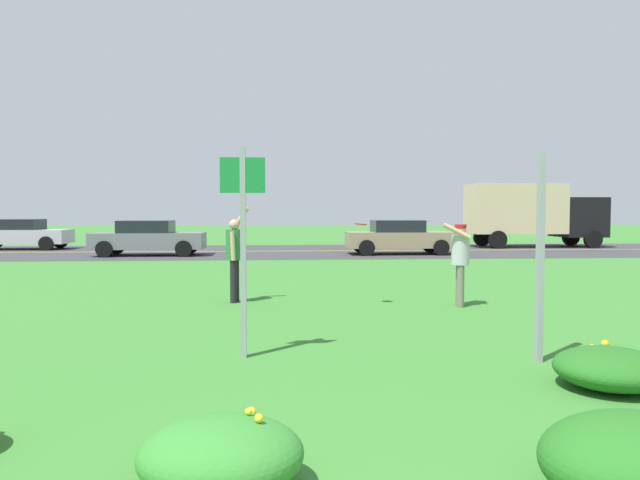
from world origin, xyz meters
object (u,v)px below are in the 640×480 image
object	(u,v)px
person_catcher_red_cap_gray_shirt	(460,256)
car_tan_center_right	(399,237)
sign_post_by_roadside	(540,258)
box_truck_black	(532,212)
sign_post_near_path	(243,231)
frisbee_red	(361,224)
car_silver_leftmost	(20,234)
person_thrower_green_shirt	(235,252)
car_gray_center_left	(148,238)

from	to	relation	value
person_catcher_red_cap_gray_shirt	car_tan_center_right	xyz separation A→B (m)	(1.66, 13.55, -0.23)
sign_post_by_roadside	box_truck_black	xyz separation A→B (m)	(9.73, 22.00, 0.53)
sign_post_near_path	person_catcher_red_cap_gray_shirt	world-z (taller)	sign_post_near_path
frisbee_red	car_silver_leftmost	bearing A→B (deg)	128.14
car_silver_leftmost	box_truck_black	bearing A→B (deg)	0.00
car_tan_center_right	frisbee_red	bearing A→B (deg)	-104.91
sign_post_near_path	person_catcher_red_cap_gray_shirt	xyz separation A→B (m)	(3.94, 3.65, -0.63)
person_catcher_red_cap_gray_shirt	sign_post_by_roadside	bearing A→B (deg)	-94.49
person_catcher_red_cap_gray_shirt	sign_post_near_path	bearing A→B (deg)	-137.21
person_thrower_green_shirt	car_silver_leftmost	xyz separation A→B (m)	(-11.44, 17.02, -0.28)
sign_post_by_roadside	car_tan_center_right	distance (m)	17.80
frisbee_red	car_tan_center_right	size ratio (longest dim) A/B	0.05
car_tan_center_right	car_gray_center_left	bearing A→B (deg)	180.00
person_thrower_green_shirt	frisbee_red	distance (m)	2.63
person_thrower_green_shirt	car_gray_center_left	distance (m)	13.46
person_catcher_red_cap_gray_shirt	car_silver_leftmost	distance (m)	23.87
sign_post_near_path	car_gray_center_left	world-z (taller)	sign_post_near_path
frisbee_red	box_truck_black	world-z (taller)	box_truck_black
person_catcher_red_cap_gray_shirt	car_tan_center_right	bearing A→B (deg)	83.03
person_catcher_red_cap_gray_shirt	box_truck_black	world-z (taller)	box_truck_black
sign_post_near_path	person_catcher_red_cap_gray_shirt	distance (m)	5.41
person_catcher_red_cap_gray_shirt	car_tan_center_right	distance (m)	13.65
car_gray_center_left	box_truck_black	xyz separation A→B (m)	(18.24, 4.32, 1.06)
sign_post_near_path	sign_post_by_roadside	bearing A→B (deg)	-7.62
sign_post_near_path	car_silver_leftmost	bearing A→B (deg)	118.90
sign_post_by_roadside	car_silver_leftmost	world-z (taller)	sign_post_by_roadside
car_silver_leftmost	car_gray_center_left	bearing A→B (deg)	-31.75
car_tan_center_right	box_truck_black	size ratio (longest dim) A/B	0.67
person_catcher_red_cap_gray_shirt	car_gray_center_left	distance (m)	16.17
person_thrower_green_shirt	person_catcher_red_cap_gray_shirt	size ratio (longest dim) A/B	1.19
person_catcher_red_cap_gray_shirt	frisbee_red	world-z (taller)	person_catcher_red_cap_gray_shirt
sign_post_near_path	person_catcher_red_cap_gray_shirt	bearing A→B (deg)	42.79
car_gray_center_left	car_silver_leftmost	bearing A→B (deg)	148.25
sign_post_by_roadside	person_catcher_red_cap_gray_shirt	xyz separation A→B (m)	(0.32, 4.13, -0.30)
car_gray_center_left	sign_post_near_path	bearing A→B (deg)	-74.11
person_thrower_green_shirt	sign_post_by_roadside	bearing A→B (deg)	-50.85
sign_post_near_path	car_silver_leftmost	world-z (taller)	sign_post_near_path
car_silver_leftmost	car_tan_center_right	size ratio (longest dim) A/B	1.00
person_catcher_red_cap_gray_shirt	box_truck_black	distance (m)	20.21
sign_post_near_path	person_thrower_green_shirt	xyz separation A→B (m)	(-0.44, 4.49, -0.58)
car_gray_center_left	car_tan_center_right	xyz separation A→B (m)	(10.49, 0.00, 0.00)
car_silver_leftmost	car_tan_center_right	bearing A→B (deg)	-13.89
person_thrower_green_shirt	car_silver_leftmost	world-z (taller)	person_thrower_green_shirt
sign_post_near_path	car_silver_leftmost	distance (m)	24.59
sign_post_near_path	person_thrower_green_shirt	bearing A→B (deg)	95.53
person_catcher_red_cap_gray_shirt	frisbee_red	distance (m)	2.01
person_thrower_green_shirt	sign_post_near_path	bearing A→B (deg)	-84.47
person_catcher_red_cap_gray_shirt	car_gray_center_left	bearing A→B (deg)	123.12
sign_post_by_roadside	car_gray_center_left	bearing A→B (deg)	115.71
person_catcher_red_cap_gray_shirt	frisbee_red	size ratio (longest dim) A/B	6.94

